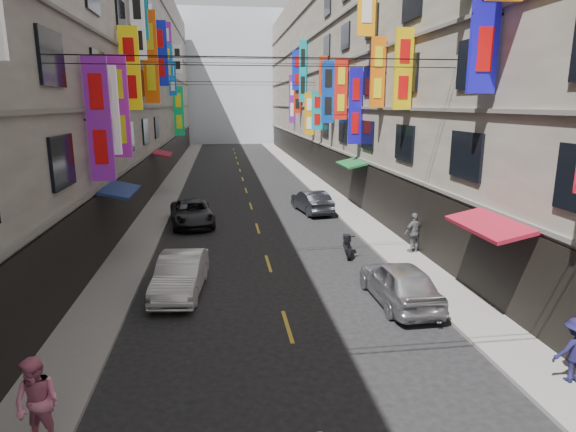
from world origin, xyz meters
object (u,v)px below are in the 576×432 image
object	(u,v)px
car_right_far	(312,202)
pedestrian_lfar	(37,404)
car_right_mid	(400,282)
pedestrian_rnear	(575,350)
pedestrian_rfar	(414,233)
scooter_far_right	(347,246)
car_left_mid	(181,274)
car_left_far	(192,213)

from	to	relation	value
car_right_far	pedestrian_lfar	xyz separation A→B (m)	(-9.11, -20.26, 0.36)
car_right_mid	pedestrian_rnear	bearing A→B (deg)	112.55
car_right_far	pedestrian_rfar	size ratio (longest dim) A/B	2.35
car_right_far	pedestrian_lfar	size ratio (longest dim) A/B	2.27
scooter_far_right	car_right_mid	world-z (taller)	car_right_mid
scooter_far_right	car_left_mid	world-z (taller)	car_left_mid
car_right_mid	pedestrian_rnear	size ratio (longest dim) A/B	2.70
car_left_mid	car_right_mid	size ratio (longest dim) A/B	0.98
car_left_far	car_right_mid	xyz separation A→B (m)	(7.58, -12.07, 0.07)
scooter_far_right	car_left_far	xyz separation A→B (m)	(-7.20, 6.68, 0.23)
car_left_mid	pedestrian_rnear	distance (m)	12.12
car_right_far	car_right_mid	bearing A→B (deg)	82.26
pedestrian_rnear	pedestrian_rfar	size ratio (longest dim) A/B	0.90
pedestrian_rfar	scooter_far_right	bearing A→B (deg)	-22.85
pedestrian_rfar	car_left_mid	bearing A→B (deg)	0.12
pedestrian_lfar	pedestrian_rfar	xyz separation A→B (m)	(12.05, 11.11, -0.03)
scooter_far_right	pedestrian_lfar	distance (m)	14.56
car_left_far	pedestrian_lfar	bearing A→B (deg)	-103.46
car_left_far	pedestrian_rnear	xyz separation A→B (m)	(9.92, -17.37, 0.25)
car_left_mid	scooter_far_right	bearing A→B (deg)	31.84
scooter_far_right	car_left_mid	bearing A→B (deg)	35.53
car_left_mid	car_left_far	world-z (taller)	car_left_mid
car_right_mid	pedestrian_rfar	bearing A→B (deg)	-118.21
car_left_far	pedestrian_rfar	size ratio (longest dim) A/B	2.69
car_left_far	pedestrian_rfar	world-z (taller)	pedestrian_rfar
pedestrian_rfar	pedestrian_lfar	bearing A→B (deg)	24.97
pedestrian_rfar	car_right_far	bearing A→B (deg)	-89.86
car_left_mid	car_right_far	size ratio (longest dim) A/B	1.01
car_left_far	car_right_far	distance (m)	7.56
car_right_far	pedestrian_lfar	world-z (taller)	pedestrian_lfar
pedestrian_rnear	pedestrian_lfar	bearing A→B (deg)	3.08
scooter_far_right	pedestrian_lfar	bearing A→B (deg)	60.59
scooter_far_right	pedestrian_rnear	distance (m)	11.04
pedestrian_lfar	pedestrian_rnear	size ratio (longest dim) A/B	1.16
pedestrian_rfar	pedestrian_rnear	bearing A→B (deg)	70.87
car_left_mid	pedestrian_rfar	xyz separation A→B (m)	(10.01, 3.22, 0.31)
car_left_mid	car_right_mid	bearing A→B (deg)	-8.93
car_right_far	pedestrian_rfar	distance (m)	9.62
car_right_mid	car_right_far	distance (m)	14.27
pedestrian_lfar	pedestrian_rnear	world-z (taller)	pedestrian_lfar
scooter_far_right	pedestrian_rnear	xyz separation A→B (m)	(2.72, -10.68, 0.48)
scooter_far_right	pedestrian_rfar	size ratio (longest dim) A/B	1.00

